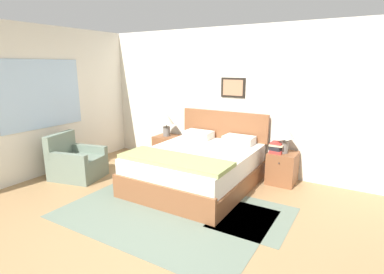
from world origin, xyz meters
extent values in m
plane|color=#99754C|center=(0.00, 0.00, 0.00)|extent=(16.00, 16.00, 0.00)
cube|color=silver|center=(0.00, 2.96, 1.30)|extent=(7.95, 0.06, 2.60)
cube|color=black|center=(-0.04, 2.91, 1.53)|extent=(0.47, 0.02, 0.35)
cube|color=#9E7051|center=(-0.04, 2.90, 1.53)|extent=(0.38, 0.00, 0.28)
cube|color=silver|center=(-2.80, 1.46, 1.30)|extent=(0.06, 5.33, 2.60)
cube|color=#9EBCDB|center=(-2.76, 0.96, 1.44)|extent=(0.02, 1.52, 1.18)
cube|color=slate|center=(-0.07, 0.74, 0.00)|extent=(2.67, 1.75, 0.01)
cube|color=slate|center=(1.01, 1.29, 0.00)|extent=(0.93, 1.10, 0.01)
cube|color=brown|center=(-0.17, 1.83, 0.14)|extent=(1.69, 2.06, 0.28)
cube|color=brown|center=(-0.17, 0.83, 0.32)|extent=(1.69, 0.06, 0.08)
cube|color=white|center=(-0.17, 1.83, 0.43)|extent=(1.62, 1.98, 0.31)
cube|color=brown|center=(-0.17, 2.84, 0.84)|extent=(1.69, 0.06, 0.51)
cube|color=#8E9E5B|center=(-0.17, 1.19, 0.62)|extent=(1.66, 0.58, 0.06)
cube|color=white|center=(-0.57, 2.61, 0.66)|extent=(0.52, 0.32, 0.14)
cube|color=white|center=(0.24, 2.61, 0.66)|extent=(0.52, 0.32, 0.14)
cube|color=slate|center=(-2.13, 1.08, 0.19)|extent=(0.93, 0.83, 0.38)
cube|color=slate|center=(-2.46, 1.00, 0.58)|extent=(0.27, 0.67, 0.39)
cube|color=slate|center=(-2.19, 1.35, 0.45)|extent=(0.80, 0.28, 0.14)
cube|color=slate|center=(-2.06, 0.80, 0.45)|extent=(0.80, 0.28, 0.14)
cube|color=brown|center=(-1.34, 2.65, 0.27)|extent=(0.44, 0.45, 0.53)
sphere|color=#332D28|center=(-1.34, 2.41, 0.41)|extent=(0.02, 0.02, 0.02)
cube|color=brown|center=(1.00, 2.65, 0.27)|extent=(0.44, 0.45, 0.53)
sphere|color=#332D28|center=(1.00, 2.41, 0.41)|extent=(0.02, 0.02, 0.02)
cylinder|color=slate|center=(-1.34, 2.64, 0.63)|extent=(0.14, 0.14, 0.19)
cylinder|color=slate|center=(-1.34, 2.64, 0.75)|extent=(0.02, 0.02, 0.06)
cone|color=beige|center=(-1.34, 2.64, 0.89)|extent=(0.30, 0.30, 0.22)
cylinder|color=slate|center=(1.01, 2.64, 0.63)|extent=(0.14, 0.14, 0.19)
cylinder|color=slate|center=(1.01, 2.64, 0.75)|extent=(0.02, 0.02, 0.06)
cone|color=beige|center=(1.01, 2.64, 0.89)|extent=(0.30, 0.30, 0.22)
cube|color=#B7332D|center=(0.90, 2.60, 0.55)|extent=(0.20, 0.27, 0.04)
cube|color=#232328|center=(0.90, 2.60, 0.59)|extent=(0.21, 0.24, 0.03)
cube|color=#232328|center=(0.90, 2.60, 0.63)|extent=(0.20, 0.26, 0.04)
cube|color=beige|center=(0.90, 2.60, 0.66)|extent=(0.23, 0.25, 0.03)
cube|color=#B7332D|center=(0.90, 2.60, 0.69)|extent=(0.19, 0.21, 0.03)
camera|label=1|loc=(2.12, -2.17, 1.93)|focal=28.00mm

